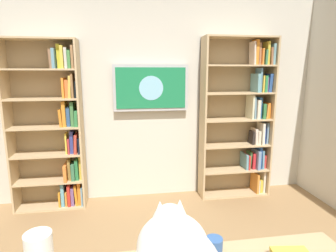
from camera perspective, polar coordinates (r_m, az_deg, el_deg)
The scene contains 5 objects.
wall_back at distance 3.49m, azimuth -4.93°, elevation 6.78°, with size 4.52×0.06×2.70m, color beige.
bookshelf_left at distance 3.68m, azimuth 15.44°, elevation 1.54°, with size 0.91×0.28×2.04m.
bookshelf_right at distance 3.47m, azimuth -22.35°, elevation -0.44°, with size 0.81×0.28×1.98m.
wall_mounted_tv at distance 3.41m, azimuth -3.57°, elevation 7.90°, with size 0.92×0.07×0.57m.
coffee_mug at distance 1.43m, azimuth 9.54°, elevation -23.65°, with size 0.08×0.08×0.10m, color #335999.
Camera 1 is at (0.24, 1.24, 1.62)m, focal length 29.33 mm.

